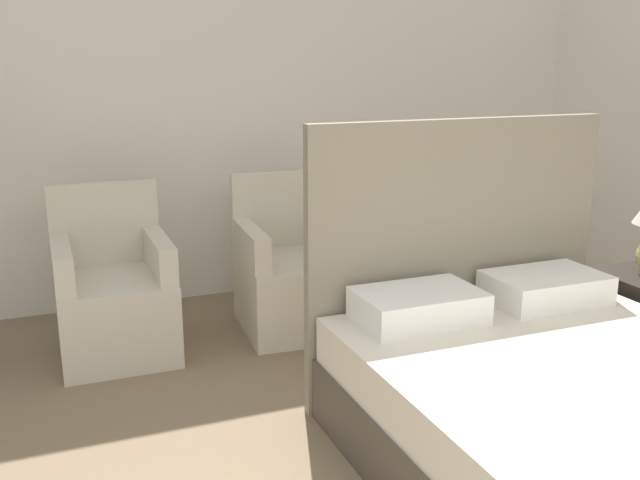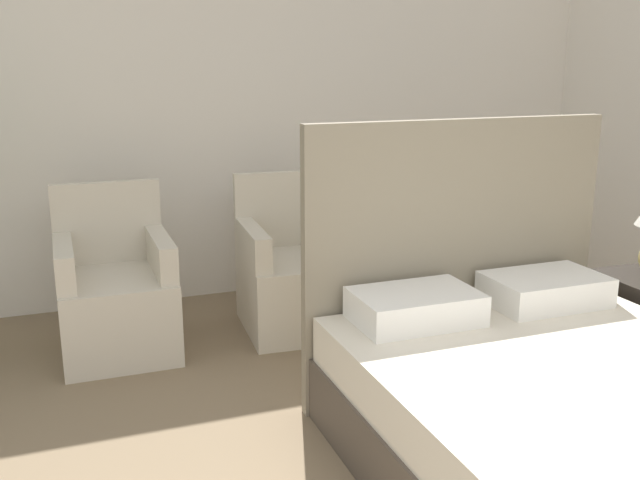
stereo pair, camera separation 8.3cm
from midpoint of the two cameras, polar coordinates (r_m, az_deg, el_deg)
The scene contains 4 objects.
wall_back at distance 4.96m, azimuth -7.68°, elevation 12.04°, with size 10.00×0.06×2.90m.
bed at distance 3.02m, azimuth 20.39°, elevation -13.23°, with size 1.58×2.03×1.37m.
armchair_near_window_left at distance 4.21m, azimuth -15.41°, elevation -4.74°, with size 0.62×0.69×0.94m.
armchair_near_window_right at distance 4.42m, azimuth -1.52°, elevation -3.31°, with size 0.66×0.73×0.94m.
Camera 2 is at (-1.07, -0.62, 1.65)m, focal length 40.00 mm.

